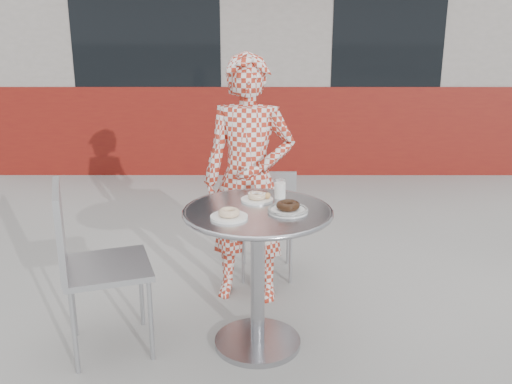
{
  "coord_description": "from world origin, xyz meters",
  "views": [
    {
      "loc": [
        -0.01,
        -2.71,
        1.73
      ],
      "look_at": [
        -0.02,
        0.13,
        0.85
      ],
      "focal_mm": 40.0,
      "sensor_mm": 36.0,
      "label": 1
    }
  ],
  "objects_px": {
    "bistro_table": "(258,245)",
    "chair_left": "(107,300)",
    "seated_person": "(249,181)",
    "plate_far": "(258,197)",
    "plate_checker": "(288,209)",
    "plate_near": "(229,215)",
    "milk_cup": "(280,189)",
    "chair_far": "(266,242)"
  },
  "relations": [
    {
      "from": "bistro_table",
      "to": "seated_person",
      "type": "distance_m",
      "value": 0.62
    },
    {
      "from": "chair_left",
      "to": "milk_cup",
      "type": "xyz_separation_m",
      "value": [
        0.93,
        0.23,
        0.55
      ]
    },
    {
      "from": "bistro_table",
      "to": "chair_far",
      "type": "xyz_separation_m",
      "value": [
        0.06,
        0.91,
        -0.35
      ]
    },
    {
      "from": "chair_left",
      "to": "seated_person",
      "type": "bearing_deg",
      "value": -68.69
    },
    {
      "from": "plate_far",
      "to": "milk_cup",
      "type": "bearing_deg",
      "value": 22.19
    },
    {
      "from": "bistro_table",
      "to": "chair_far",
      "type": "height_order",
      "value": "bistro_table"
    },
    {
      "from": "plate_near",
      "to": "milk_cup",
      "type": "relative_size",
      "value": 1.77
    },
    {
      "from": "bistro_table",
      "to": "plate_checker",
      "type": "bearing_deg",
      "value": -11.2
    },
    {
      "from": "chair_far",
      "to": "milk_cup",
      "type": "xyz_separation_m",
      "value": [
        0.06,
        -0.71,
        0.59
      ]
    },
    {
      "from": "bistro_table",
      "to": "chair_left",
      "type": "height_order",
      "value": "chair_left"
    },
    {
      "from": "plate_near",
      "to": "plate_far",
      "type": "bearing_deg",
      "value": 63.33
    },
    {
      "from": "chair_far",
      "to": "seated_person",
      "type": "xyz_separation_m",
      "value": [
        -0.12,
        -0.32,
        0.53
      ]
    },
    {
      "from": "chair_left",
      "to": "bistro_table",
      "type": "bearing_deg",
      "value": -106.45
    },
    {
      "from": "bistro_table",
      "to": "chair_left",
      "type": "relative_size",
      "value": 0.85
    },
    {
      "from": "bistro_table",
      "to": "plate_checker",
      "type": "height_order",
      "value": "plate_checker"
    },
    {
      "from": "bistro_table",
      "to": "plate_checker",
      "type": "distance_m",
      "value": 0.26
    },
    {
      "from": "seated_person",
      "to": "plate_near",
      "type": "xyz_separation_m",
      "value": [
        -0.09,
        -0.72,
        0.03
      ]
    },
    {
      "from": "chair_left",
      "to": "plate_checker",
      "type": "relative_size",
      "value": 4.47
    },
    {
      "from": "chair_far",
      "to": "milk_cup",
      "type": "height_order",
      "value": "milk_cup"
    },
    {
      "from": "chair_left",
      "to": "milk_cup",
      "type": "bearing_deg",
      "value": -94.52
    },
    {
      "from": "plate_checker",
      "to": "milk_cup",
      "type": "xyz_separation_m",
      "value": [
        -0.03,
        0.23,
        0.03
      ]
    },
    {
      "from": "chair_far",
      "to": "milk_cup",
      "type": "distance_m",
      "value": 0.93
    },
    {
      "from": "bistro_table",
      "to": "seated_person",
      "type": "xyz_separation_m",
      "value": [
        -0.06,
        0.6,
        0.18
      ]
    },
    {
      "from": "milk_cup",
      "to": "bistro_table",
      "type": "bearing_deg",
      "value": -120.99
    },
    {
      "from": "chair_left",
      "to": "milk_cup",
      "type": "distance_m",
      "value": 1.1
    },
    {
      "from": "milk_cup",
      "to": "seated_person",
      "type": "bearing_deg",
      "value": 114.07
    },
    {
      "from": "bistro_table",
      "to": "plate_near",
      "type": "bearing_deg",
      "value": -138.03
    },
    {
      "from": "chair_far",
      "to": "plate_far",
      "type": "bearing_deg",
      "value": 85.12
    },
    {
      "from": "chair_left",
      "to": "plate_near",
      "type": "xyz_separation_m",
      "value": [
        0.66,
        -0.1,
        0.52
      ]
    },
    {
      "from": "bistro_table",
      "to": "plate_far",
      "type": "bearing_deg",
      "value": 90.29
    },
    {
      "from": "plate_checker",
      "to": "plate_near",
      "type": "bearing_deg",
      "value": -161.83
    },
    {
      "from": "seated_person",
      "to": "plate_checker",
      "type": "height_order",
      "value": "seated_person"
    },
    {
      "from": "chair_left",
      "to": "seated_person",
      "type": "relative_size",
      "value": 0.6
    },
    {
      "from": "plate_far",
      "to": "plate_checker",
      "type": "height_order",
      "value": "plate_checker"
    },
    {
      "from": "plate_far",
      "to": "plate_near",
      "type": "distance_m",
      "value": 0.31
    },
    {
      "from": "chair_left",
      "to": "plate_far",
      "type": "relative_size",
      "value": 5.39
    },
    {
      "from": "chair_left",
      "to": "plate_checker",
      "type": "bearing_deg",
      "value": -108.58
    },
    {
      "from": "chair_left",
      "to": "seated_person",
      "type": "distance_m",
      "value": 1.09
    },
    {
      "from": "seated_person",
      "to": "plate_checker",
      "type": "relative_size",
      "value": 7.41
    },
    {
      "from": "bistro_table",
      "to": "plate_near",
      "type": "relative_size",
      "value": 4.25
    },
    {
      "from": "seated_person",
      "to": "plate_near",
      "type": "height_order",
      "value": "seated_person"
    },
    {
      "from": "bistro_table",
      "to": "plate_near",
      "type": "xyz_separation_m",
      "value": [
        -0.14,
        -0.13,
        0.21
      ]
    }
  ]
}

